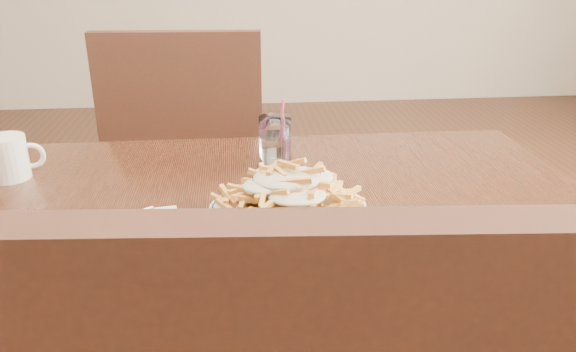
{
  "coord_description": "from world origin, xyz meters",
  "views": [
    {
      "loc": [
        -0.05,
        -0.88,
        1.18
      ],
      "look_at": [
        0.03,
        -0.02,
        0.82
      ],
      "focal_mm": 35.0,
      "sensor_mm": 36.0,
      "label": 1
    }
  ],
  "objects": [
    {
      "name": "table",
      "position": [
        0.0,
        0.0,
        0.67
      ],
      "size": [
        1.2,
        0.8,
        0.75
      ],
      "color": "black",
      "rests_on": "ground"
    },
    {
      "name": "chair_far",
      "position": [
        -0.2,
        0.73,
        0.55
      ],
      "size": [
        0.47,
        0.47,
        0.97
      ],
      "color": "black",
      "rests_on": "ground"
    },
    {
      "name": "fries_plate",
      "position": [
        0.03,
        -0.02,
        0.76
      ],
      "size": [
        0.3,
        0.27,
        0.02
      ],
      "color": "silver",
      "rests_on": "table"
    },
    {
      "name": "loaded_fries",
      "position": [
        0.03,
        -0.02,
        0.8
      ],
      "size": [
        0.24,
        0.2,
        0.07
      ],
      "color": "gold",
      "rests_on": "fries_plate"
    },
    {
      "name": "napkin",
      "position": [
        -0.24,
        -0.06,
        0.75
      ],
      "size": [
        0.2,
        0.15,
        0.01
      ],
      "primitive_type": "cube",
      "rotation": [
        0.0,
        0.0,
        0.17
      ],
      "color": "silver",
      "rests_on": "table"
    },
    {
      "name": "cutlery",
      "position": [
        -0.24,
        -0.06,
        0.76
      ],
      "size": [
        0.16,
        0.15,
        0.01
      ],
      "color": "silver",
      "rests_on": "napkin"
    },
    {
      "name": "water_glass",
      "position": [
        0.02,
        0.2,
        0.8
      ],
      "size": [
        0.07,
        0.07,
        0.15
      ],
      "color": "white",
      "rests_on": "table"
    },
    {
      "name": "coffee_mug",
      "position": [
        -0.5,
        0.19,
        0.79
      ],
      "size": [
        0.11,
        0.08,
        0.09
      ],
      "color": "silver",
      "rests_on": "table"
    }
  ]
}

